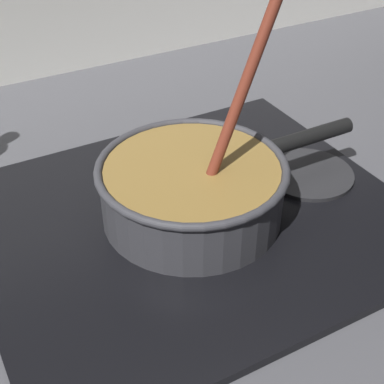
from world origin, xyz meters
The scene contains 5 objects.
ground centered at (0.00, 0.00, -0.02)m, with size 2.40×1.60×0.04m, color #4C4C51.
hob_plate centered at (0.07, 0.23, 0.01)m, with size 0.56×0.48×0.01m, color black.
burner_ring centered at (0.07, 0.23, 0.02)m, with size 0.16×0.16×0.01m, color #592D0C.
spare_burner centered at (0.26, 0.23, 0.01)m, with size 0.13×0.13×0.01m, color #262628.
cooking_pan centered at (0.07, 0.23, 0.06)m, with size 0.38×0.25×0.31m.
Camera 1 is at (-0.22, -0.29, 0.48)m, focal length 52.79 mm.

